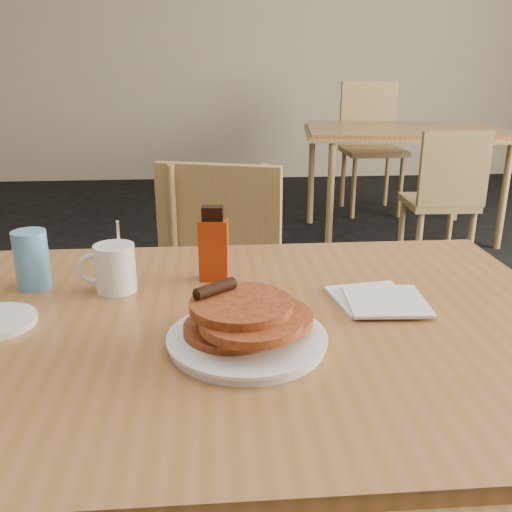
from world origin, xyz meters
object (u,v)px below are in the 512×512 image
Objects in this scene: chair_neighbor_far at (370,134)px; pancake_plate at (247,328)px; neighbor_table at (405,134)px; chair_main_far at (220,284)px; syrup_bottle at (214,246)px; blue_tumbler at (32,260)px; chair_neighbor_near at (445,190)px; coffee_mug at (114,267)px; main_table at (218,342)px.

chair_neighbor_far is 3.89× the size of pancake_plate.
chair_main_far is (-1.29, -2.16, -0.18)m from neighbor_table.
syrup_bottle is 1.33× the size of blue_tumbler.
blue_tumbler is (-1.67, -1.94, 0.32)m from chair_neighbor_near.
chair_main_far is at bearing 54.20° from blue_tumbler.
coffee_mug is 0.95× the size of syrup_bottle.
chair_main_far reaches higher than main_table.
blue_tumbler is (-0.37, 0.19, 0.10)m from main_table.
chair_main_far is at bearing -129.79° from chair_neighbor_near.
syrup_bottle is at bearing 99.56° from pancake_plate.
neighbor_table is at bearing 75.70° from chair_main_far.
coffee_mug is (-0.22, -0.56, 0.27)m from chair_main_far.
chair_neighbor_near reaches higher than neighbor_table.
syrup_bottle is at bearing -112.20° from chair_neighbor_far.
blue_tumbler is at bearing -117.29° from chair_neighbor_far.
coffee_mug is at bearing -94.48° from chair_main_far.
pancake_plate is at bearing -73.98° from syrup_bottle.
neighbor_table is at bearing 65.67° from main_table.
chair_neighbor_far is (1.28, 3.64, -0.10)m from main_table.
blue_tumbler is (-0.17, 0.03, 0.01)m from coffee_mug.
coffee_mug is 0.21m from syrup_bottle.
main_table is at bearing -118.68° from chair_neighbor_near.
chair_main_far reaches higher than pancake_plate.
chair_neighbor_near is at bearing 72.61° from coffee_mug.
chair_main_far is 5.85× the size of coffee_mug.
pancake_plate is (-1.23, -3.73, 0.17)m from chair_neighbor_far.
pancake_plate is at bearing -71.13° from chair_main_far.
chair_main_far is at bearing -115.18° from chair_neighbor_far.
coffee_mug is 1.27× the size of blue_tumbler.
pancake_plate is 2.20× the size of blue_tumbler.
chair_neighbor_far is 6.42× the size of syrup_bottle.
pancake_plate reaches higher than neighbor_table.
syrup_bottle is 0.37m from blue_tumbler.
blue_tumbler is (-0.37, -0.02, -0.01)m from syrup_bottle.
blue_tumbler is at bearing 145.78° from pancake_plate.
syrup_bottle is at bearing -116.03° from neighbor_table.
syrup_bottle is at bearing -121.43° from chair_neighbor_near.
pancake_plate is (-1.26, -2.22, 0.29)m from chair_neighbor_near.
syrup_bottle is (-0.05, 0.30, 0.04)m from pancake_plate.
syrup_bottle is (-0.02, -0.52, 0.30)m from chair_main_far.
neighbor_table is 2.98m from syrup_bottle.
coffee_mug is at bearing -124.65° from chair_neighbor_near.
syrup_bottle is at bearing -75.38° from chair_main_far.
neighbor_table is 1.41× the size of chair_neighbor_far.
chair_main_far is 0.72m from blue_tumbler.
neighbor_table is 3.23m from pancake_plate.
pancake_plate is at bearing -112.90° from neighbor_table.
chair_neighbor_far is at bearing 91.92° from neighbor_table.
main_table is 0.75m from chair_main_far.
main_table is 11.35× the size of blue_tumbler.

